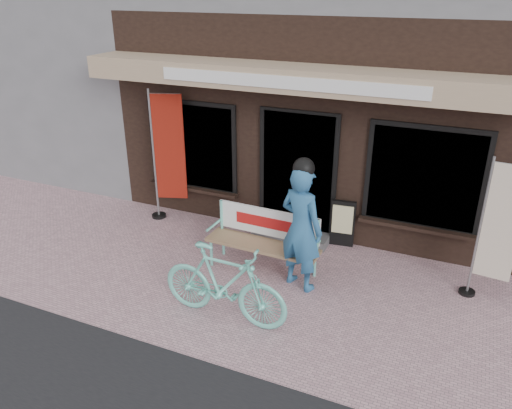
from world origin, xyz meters
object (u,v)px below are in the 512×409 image
at_px(nobori_red, 167,155).
at_px(bicycle, 224,284).
at_px(nobori_cream, 497,230).
at_px(bench, 265,236).
at_px(menu_stand, 342,223).
at_px(person, 301,226).

bearing_deg(nobori_red, bicycle, -64.39).
xyz_separation_m(nobori_red, nobori_cream, (5.40, -0.48, -0.18)).
xyz_separation_m(bench, nobori_red, (-2.30, 0.96, 0.68)).
xyz_separation_m(bicycle, menu_stand, (0.88, 2.56, -0.12)).
distance_m(bicycle, nobori_cream, 3.65).
relative_size(person, bicycle, 1.11).
distance_m(person, nobori_red, 3.19).
xyz_separation_m(bench, person, (0.65, -0.24, 0.41)).
bearing_deg(bicycle, menu_stand, -17.84).
height_order(bench, person, person).
relative_size(bench, nobori_cream, 0.86).
distance_m(bench, nobori_cream, 3.19).
bearing_deg(bicycle, nobori_red, 45.80).
bearing_deg(bench, nobori_red, 159.10).
height_order(person, nobori_red, nobori_red).
bearing_deg(bench, menu_stand, 54.88).
bearing_deg(bench, bicycle, -87.72).
distance_m(person, bicycle, 1.37).
distance_m(bench, nobori_red, 2.58).
relative_size(person, nobori_cream, 0.95).
distance_m(bicycle, nobori_red, 3.36).
xyz_separation_m(bench, bicycle, (0.01, -1.37, -0.03)).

